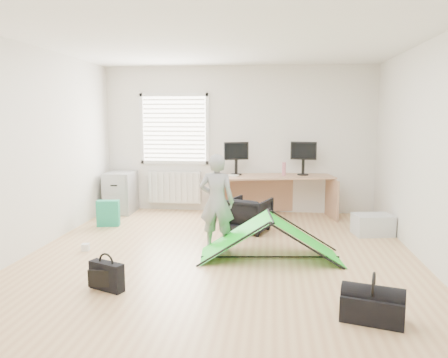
# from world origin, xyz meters

# --- Properties ---
(ground) EXTENTS (5.50, 5.50, 0.00)m
(ground) POSITION_xyz_m (0.00, 0.00, 0.00)
(ground) COLOR tan
(ground) RESTS_ON ground
(back_wall) EXTENTS (5.00, 0.02, 2.70)m
(back_wall) POSITION_xyz_m (0.00, 2.75, 1.35)
(back_wall) COLOR silver
(back_wall) RESTS_ON ground
(window) EXTENTS (1.20, 0.06, 1.20)m
(window) POSITION_xyz_m (-1.20, 2.71, 1.55)
(window) COLOR silver
(window) RESTS_ON back_wall
(radiator) EXTENTS (1.00, 0.12, 0.60)m
(radiator) POSITION_xyz_m (-1.20, 2.67, 0.45)
(radiator) COLOR silver
(radiator) RESTS_ON back_wall
(desk) EXTENTS (2.27, 1.10, 0.74)m
(desk) POSITION_xyz_m (0.62, 2.35, 0.37)
(desk) COLOR tan
(desk) RESTS_ON ground
(filing_cabinet) EXTENTS (0.50, 0.66, 0.76)m
(filing_cabinet) POSITION_xyz_m (-2.16, 2.37, 0.38)
(filing_cabinet) COLOR #9A9C9F
(filing_cabinet) RESTS_ON ground
(monitor_left) EXTENTS (0.46, 0.26, 0.43)m
(monitor_left) POSITION_xyz_m (-0.00, 2.37, 0.96)
(monitor_left) COLOR black
(monitor_left) RESTS_ON desk
(monitor_right) EXTENTS (0.47, 0.20, 0.44)m
(monitor_right) POSITION_xyz_m (1.19, 2.49, 0.96)
(monitor_right) COLOR black
(monitor_right) RESTS_ON desk
(keyboard) EXTENTS (0.49, 0.25, 0.02)m
(keyboard) POSITION_xyz_m (-0.18, 2.22, 0.75)
(keyboard) COLOR beige
(keyboard) RESTS_ON desk
(thermos) EXTENTS (0.08, 0.08, 0.24)m
(thermos) POSITION_xyz_m (0.85, 2.38, 0.86)
(thermos) COLOR #BD6A7A
(thermos) RESTS_ON desk
(office_chair) EXTENTS (0.74, 0.75, 0.54)m
(office_chair) POSITION_xyz_m (0.31, 1.28, 0.27)
(office_chair) COLOR black
(office_chair) RESTS_ON ground
(person) EXTENTS (0.49, 0.34, 1.29)m
(person) POSITION_xyz_m (-0.09, 0.35, 0.65)
(person) COLOR gray
(person) RESTS_ON ground
(kite) EXTENTS (1.84, 0.96, 0.55)m
(kite) POSITION_xyz_m (0.63, 0.01, 0.27)
(kite) COLOR #13CE1E
(kite) RESTS_ON ground
(storage_crate) EXTENTS (0.62, 0.49, 0.31)m
(storage_crate) POSITION_xyz_m (2.17, 1.30, 0.16)
(storage_crate) COLOR silver
(storage_crate) RESTS_ON ground
(tote_bag) EXTENTS (0.38, 0.21, 0.42)m
(tote_bag) POSITION_xyz_m (-2.02, 1.37, 0.21)
(tote_bag) COLOR #1C8863
(tote_bag) RESTS_ON ground
(laptop_bag) EXTENTS (0.41, 0.27, 0.30)m
(laptop_bag) POSITION_xyz_m (-1.04, -1.20, 0.15)
(laptop_bag) COLOR black
(laptop_bag) RESTS_ON ground
(white_box) EXTENTS (0.11, 0.11, 0.09)m
(white_box) POSITION_xyz_m (-1.83, 0.05, 0.05)
(white_box) COLOR silver
(white_box) RESTS_ON ground
(duffel_bag) EXTENTS (0.59, 0.41, 0.23)m
(duffel_bag) POSITION_xyz_m (1.54, -1.62, 0.12)
(duffel_bag) COLOR black
(duffel_bag) RESTS_ON ground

